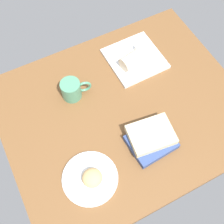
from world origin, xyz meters
TOP-DOWN VIEW (x-y plane):
  - dining_table at (0.00, 0.00)cm, footprint 110.00×90.00cm
  - round_plate at (-27.68, -22.19)cm, footprint 22.78×22.78cm
  - scone_pastry at (-27.00, -23.21)cm, footprint 9.14×9.04cm
  - square_plate at (18.34, 22.66)cm, footprint 26.46×26.46cm
  - sauce_cup at (22.89, 26.33)cm, footprint 4.75×4.75cm
  - breakfast_wrap at (14.71, 19.72)cm, footprint 12.35×9.15cm
  - book_stack at (2.40, -19.35)cm, footprint 20.53×18.52cm
  - coffee_mug at (-17.82, 17.64)cm, footprint 14.11×9.13cm

SIDE VIEW (x-z plane):
  - dining_table at x=0.00cm, z-range 0.00..4.00cm
  - round_plate at x=-27.68cm, z-range 4.00..5.40cm
  - square_plate at x=18.34cm, z-range 4.00..5.60cm
  - sauce_cup at x=22.89cm, z-range 5.69..7.98cm
  - book_stack at x=2.40cm, z-range 3.91..10.65cm
  - scone_pastry at x=-27.00cm, z-range 5.40..10.22cm
  - coffee_mug at x=-17.82cm, z-range 4.11..13.66cm
  - breakfast_wrap at x=14.71cm, z-range 5.60..12.58cm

